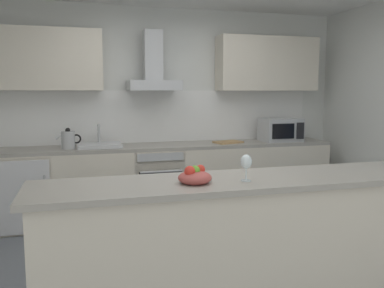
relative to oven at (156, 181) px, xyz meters
The scene contains 15 objects.
ground 1.71m from the oven, 85.49° to the right, with size 5.80×4.98×0.02m, color slate.
wall_back 0.94m from the oven, 72.32° to the left, with size 5.80×0.12×2.60m, color silver.
backsplash_tile 0.85m from the oven, 68.82° to the left, with size 4.08×0.02×0.66m, color white.
counter_back 0.13m from the oven, 11.48° to the left, with size 4.23×0.60×0.90m.
counter_island 2.29m from the oven, 85.73° to the right, with size 2.84×0.64×0.96m.
upper_cabinets 1.47m from the oven, 53.70° to the left, with size 4.17×0.32×0.70m.
oven is the anchor object (origin of this frame).
refrigerator 1.49m from the oven, behind, with size 0.58×0.60×0.85m.
microwave 1.76m from the oven, ahead, with size 0.50×0.38×0.30m.
sink 0.81m from the oven, behind, with size 0.50×0.40×0.26m.
kettle 1.15m from the oven, behind, with size 0.29×0.15×0.24m.
range_hood 1.33m from the oven, 90.00° to the left, with size 0.62×0.45×0.72m.
wine_glass 2.45m from the oven, 85.92° to the right, with size 0.08×0.08×0.18m.
fruit_bowl 2.41m from the oven, 94.30° to the right, with size 0.22×0.22×0.13m.
chopping_board 1.03m from the oven, ahead, with size 0.34×0.22×0.02m, color tan.
Camera 1 is at (-1.01, -3.18, 1.54)m, focal length 37.97 mm.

